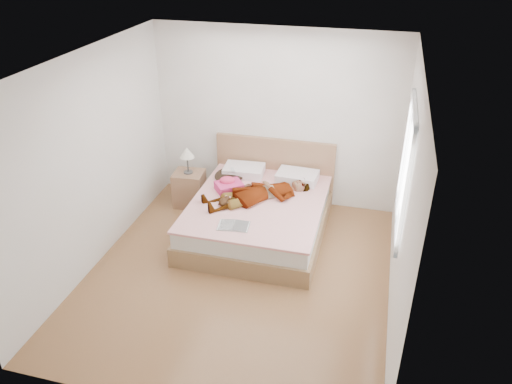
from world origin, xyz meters
TOP-DOWN VIEW (x-y plane):
  - ground at (0.00, 0.00)m, footprint 4.00×4.00m
  - woman at (-0.01, 1.06)m, footprint 1.59×1.41m
  - hair at (-0.58, 1.51)m, footprint 0.49×0.58m
  - phone at (-0.51, 1.46)m, footprint 0.08×0.09m
  - room_shell at (1.77, 0.30)m, footprint 4.00×4.00m
  - bed at (0.00, 1.04)m, footprint 1.80×2.08m
  - towel at (-0.47, 1.15)m, footprint 0.46×0.45m
  - magazine at (-0.13, 0.27)m, footprint 0.41×0.29m
  - coffee_mug at (-0.40, 0.72)m, footprint 0.12×0.11m
  - plush_toy at (-0.40, 0.73)m, footprint 0.16×0.21m
  - nightstand at (-1.20, 1.46)m, footprint 0.47×0.42m

SIDE VIEW (x-z plane):
  - ground at x=0.00m, z-range 0.00..0.00m
  - bed at x=0.00m, z-range -0.22..0.78m
  - nightstand at x=-1.20m, z-range -0.16..0.78m
  - magazine at x=-0.13m, z-range 0.51..0.53m
  - hair at x=-0.58m, z-range 0.51..0.59m
  - coffee_mug at x=-0.40m, z-range 0.51..0.60m
  - plush_toy at x=-0.40m, z-range 0.51..0.62m
  - towel at x=-0.47m, z-range 0.49..0.68m
  - woman at x=-0.01m, z-range 0.51..0.72m
  - phone at x=-0.51m, z-range 0.65..0.70m
  - room_shell at x=1.77m, z-range -0.50..3.50m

